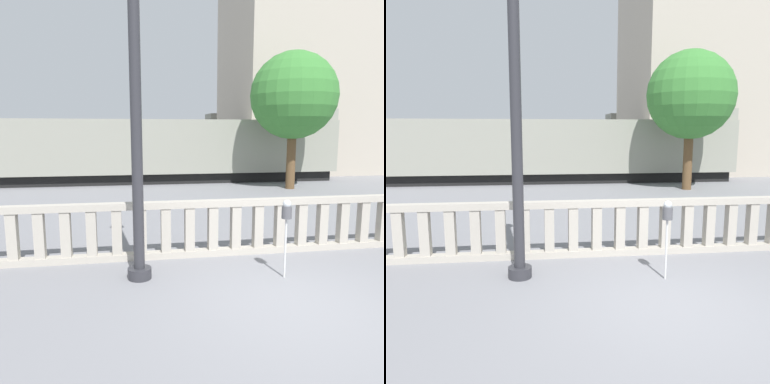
# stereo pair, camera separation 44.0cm
# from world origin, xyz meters

# --- Properties ---
(ground_plane) EXTENTS (160.00, 160.00, 0.00)m
(ground_plane) POSITION_xyz_m (0.00, 0.00, 0.00)
(ground_plane) COLOR slate
(balustrade) EXTENTS (16.38, 0.24, 1.22)m
(balustrade) POSITION_xyz_m (0.00, 2.49, 0.61)
(balustrade) COLOR #ADA599
(balustrade) RESTS_ON ground
(lamppost) EXTENTS (0.43, 0.43, 5.40)m
(lamppost) POSITION_xyz_m (-2.37, 1.43, 2.79)
(lamppost) COLOR #2D2D33
(lamppost) RESTS_ON ground
(parking_meter) EXTENTS (0.18, 0.18, 1.46)m
(parking_meter) POSITION_xyz_m (0.27, 1.05, 1.18)
(parking_meter) COLOR silver
(parking_meter) RESTS_ON ground
(train_near) EXTENTS (21.30, 3.00, 3.88)m
(train_near) POSITION_xyz_m (-1.83, 14.99, 1.74)
(train_near) COLOR black
(train_near) RESTS_ON ground
(train_far) EXTENTS (20.33, 2.84, 4.26)m
(train_far) POSITION_xyz_m (-2.44, 28.17, 1.93)
(train_far) COLOR black
(train_far) RESTS_ON ground
(building_block) EXTENTS (10.53, 8.64, 15.42)m
(building_block) POSITION_xyz_m (9.69, 19.88, 7.71)
(building_block) COLOR #ADA393
(building_block) RESTS_ON ground
(tree_left) EXTENTS (3.96, 3.96, 6.28)m
(tree_left) POSITION_xyz_m (5.00, 11.40, 4.28)
(tree_left) COLOR brown
(tree_left) RESTS_ON ground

